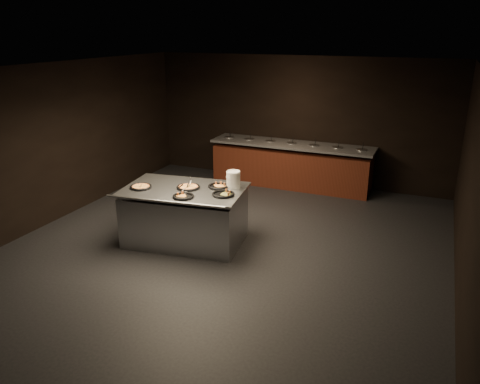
% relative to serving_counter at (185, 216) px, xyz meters
% --- Properties ---
extents(room, '(7.02, 8.02, 2.92)m').
position_rel_serving_counter_xyz_m(room, '(0.76, -0.00, 1.00)').
color(room, black).
rests_on(room, ground).
extents(salad_bar, '(3.70, 0.83, 1.18)m').
position_rel_serving_counter_xyz_m(salad_bar, '(0.76, 3.56, -0.02)').
color(salad_bar, '#5B2215').
rests_on(salad_bar, ground).
extents(serving_counter, '(2.14, 1.53, 0.95)m').
position_rel_serving_counter_xyz_m(serving_counter, '(0.00, 0.00, 0.00)').
color(serving_counter, '#B1B4B9').
rests_on(serving_counter, ground).
extents(plate_stack, '(0.23, 0.23, 0.28)m').
position_rel_serving_counter_xyz_m(plate_stack, '(0.73, 0.38, 0.64)').
color(plate_stack, silver).
rests_on(plate_stack, serving_counter).
extents(pan_veggie_whole, '(0.36, 0.36, 0.04)m').
position_rel_serving_counter_xyz_m(pan_veggie_whole, '(-0.67, -0.26, 0.52)').
color(pan_veggie_whole, black).
rests_on(pan_veggie_whole, serving_counter).
extents(pan_cheese_whole, '(0.39, 0.39, 0.04)m').
position_rel_serving_counter_xyz_m(pan_cheese_whole, '(0.06, 0.04, 0.52)').
color(pan_cheese_whole, black).
rests_on(pan_cheese_whole, serving_counter).
extents(pan_cheese_slices_a, '(0.35, 0.35, 0.04)m').
position_rel_serving_counter_xyz_m(pan_cheese_slices_a, '(0.50, 0.28, 0.52)').
color(pan_cheese_slices_a, black).
rests_on(pan_cheese_slices_a, serving_counter).
extents(pan_cheese_slices_b, '(0.34, 0.34, 0.04)m').
position_rel_serving_counter_xyz_m(pan_cheese_slices_b, '(0.21, -0.38, 0.52)').
color(pan_cheese_slices_b, black).
rests_on(pan_cheese_slices_b, serving_counter).
extents(pan_veggie_slices, '(0.36, 0.36, 0.04)m').
position_rel_serving_counter_xyz_m(pan_veggie_slices, '(0.74, -0.04, 0.52)').
color(pan_veggie_slices, black).
rests_on(pan_veggie_slices, serving_counter).
extents(server_left, '(0.12, 0.31, 0.15)m').
position_rel_serving_counter_xyz_m(server_left, '(0.04, 0.12, 0.57)').
color(server_left, '#B1B4B9').
rests_on(server_left, serving_counter).
extents(server_right, '(0.27, 0.19, 0.15)m').
position_rel_serving_counter_xyz_m(server_right, '(0.07, -0.17, 0.57)').
color(server_right, '#B1B4B9').
rests_on(server_right, serving_counter).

